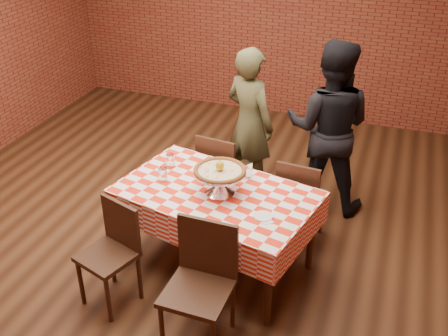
{
  "coord_description": "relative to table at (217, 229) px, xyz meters",
  "views": [
    {
      "loc": [
        1.8,
        -3.84,
        3.06
      ],
      "look_at": [
        0.57,
        -0.33,
        0.93
      ],
      "focal_mm": 42.4,
      "sensor_mm": 36.0,
      "label": 1
    }
  ],
  "objects": [
    {
      "name": "ground",
      "position": [
        -0.53,
        0.42,
        -0.38
      ],
      "size": [
        6.0,
        6.0,
        0.0
      ],
      "primitive_type": "plane",
      "color": "black",
      "rests_on": "ground"
    },
    {
      "name": "back_wall",
      "position": [
        -0.53,
        3.42,
        1.08
      ],
      "size": [
        5.5,
        0.0,
        5.5
      ],
      "primitive_type": "plane",
      "rotation": [
        1.57,
        0.0,
        0.0
      ],
      "color": "maroon",
      "rests_on": "ground"
    },
    {
      "name": "table",
      "position": [
        0.0,
        0.0,
        0.0
      ],
      "size": [
        1.74,
        1.27,
        0.75
      ],
      "primitive_type": "cube",
      "rotation": [
        0.0,
        0.0,
        -0.22
      ],
      "color": "#3A2115",
      "rests_on": "ground"
    },
    {
      "name": "tablecloth",
      "position": [
        0.0,
        0.0,
        0.25
      ],
      "size": [
        1.78,
        1.31,
        0.27
      ],
      "primitive_type": null,
      "rotation": [
        0.0,
        0.0,
        -0.22
      ],
      "color": "red",
      "rests_on": "table"
    },
    {
      "name": "pizza_stand",
      "position": [
        0.03,
        -0.0,
        0.48
      ],
      "size": [
        0.45,
        0.45,
        0.19
      ],
      "primitive_type": null,
      "rotation": [
        0.0,
        0.0,
        0.03
      ],
      "color": "silver",
      "rests_on": "tablecloth"
    },
    {
      "name": "pizza",
      "position": [
        0.03,
        -0.0,
        0.58
      ],
      "size": [
        0.43,
        0.43,
        0.03
      ],
      "primitive_type": "cylinder",
      "rotation": [
        0.0,
        0.0,
        0.03
      ],
      "color": "beige",
      "rests_on": "pizza_stand"
    },
    {
      "name": "lemon",
      "position": [
        0.03,
        -0.0,
        0.63
      ],
      "size": [
        0.07,
        0.07,
        0.09
      ],
      "primitive_type": "ellipsoid",
      "rotation": [
        0.0,
        0.0,
        0.03
      ],
      "color": "gold",
      "rests_on": "pizza"
    },
    {
      "name": "water_glass_left",
      "position": [
        -0.48,
        0.01,
        0.44
      ],
      "size": [
        0.09,
        0.09,
        0.12
      ],
      "primitive_type": "cylinder",
      "rotation": [
        0.0,
        0.0,
        -0.22
      ],
      "color": "white",
      "rests_on": "tablecloth"
    },
    {
      "name": "water_glass_right",
      "position": [
        -0.52,
        0.25,
        0.44
      ],
      "size": [
        0.09,
        0.09,
        0.12
      ],
      "primitive_type": "cylinder",
      "rotation": [
        0.0,
        0.0,
        -0.22
      ],
      "color": "white",
      "rests_on": "tablecloth"
    },
    {
      "name": "side_plate",
      "position": [
        0.46,
        -0.22,
        0.39
      ],
      "size": [
        0.17,
        0.17,
        0.01
      ],
      "primitive_type": "cylinder",
      "rotation": [
        0.0,
        0.0,
        -0.22
      ],
      "color": "white",
      "rests_on": "tablecloth"
    },
    {
      "name": "sweetener_packet_a",
      "position": [
        0.49,
        -0.3,
        0.39
      ],
      "size": [
        0.05,
        0.04,
        0.0
      ],
      "primitive_type": "cube",
      "rotation": [
        0.0,
        0.0,
        0.13
      ],
      "color": "white",
      "rests_on": "tablecloth"
    },
    {
      "name": "sweetener_packet_b",
      "position": [
        0.53,
        -0.27,
        0.39
      ],
      "size": [
        0.06,
        0.06,
        0.0
      ],
      "primitive_type": "cube",
      "rotation": [
        0.0,
        0.0,
        -0.73
      ],
      "color": "white",
      "rests_on": "tablecloth"
    },
    {
      "name": "condiment_caddy",
      "position": [
        0.15,
        0.31,
        0.45
      ],
      "size": [
        0.12,
        0.12,
        0.13
      ],
      "primitive_type": "cube",
      "rotation": [
        0.0,
        0.0,
        -0.56
      ],
      "color": "silver",
      "rests_on": "tablecloth"
    },
    {
      "name": "chair_near_left",
      "position": [
        -0.64,
        -0.7,
        0.06
      ],
      "size": [
        0.49,
        0.49,
        0.86
      ],
      "primitive_type": null,
      "rotation": [
        0.0,
        0.0,
        -0.33
      ],
      "color": "#3A2115",
      "rests_on": "ground"
    },
    {
      "name": "chair_near_right",
      "position": [
        0.16,
        -0.84,
        0.09
      ],
      "size": [
        0.46,
        0.46,
        0.94
      ],
      "primitive_type": null,
      "rotation": [
        0.0,
        0.0,
        -0.02
      ],
      "color": "#3A2115",
      "rests_on": "ground"
    },
    {
      "name": "chair_far_left",
      "position": [
        -0.22,
        0.83,
        0.07
      ],
      "size": [
        0.45,
        0.45,
        0.88
      ],
      "primitive_type": null,
      "rotation": [
        0.0,
        0.0,
        3.01
      ],
      "color": "#3A2115",
      "rests_on": "ground"
    },
    {
      "name": "chair_far_right",
      "position": [
        0.59,
        0.62,
        0.06
      ],
      "size": [
        0.42,
        0.42,
        0.87
      ],
      "primitive_type": null,
      "rotation": [
        0.0,
        0.0,
        3.06
      ],
      "color": "#3A2115",
      "rests_on": "ground"
    },
    {
      "name": "diner_olive",
      "position": [
        -0.1,
        1.27,
        0.42
      ],
      "size": [
        0.69,
        0.59,
        1.59
      ],
      "primitive_type": "imported",
      "rotation": [
        0.0,
        0.0,
        2.7
      ],
      "color": "#484929",
      "rests_on": "ground"
    },
    {
      "name": "diner_black",
      "position": [
        0.69,
        1.28,
        0.49
      ],
      "size": [
        0.86,
        0.68,
        1.73
      ],
      "primitive_type": "imported",
      "rotation": [
        0.0,
        0.0,
        3.17
      ],
      "color": "black",
      "rests_on": "ground"
    }
  ]
}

